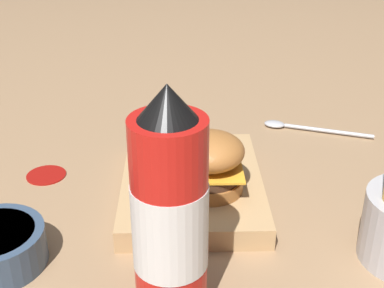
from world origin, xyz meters
name	(u,v)px	position (x,y,z in m)	size (l,w,h in m)	color
ground_plane	(198,185)	(0.00, 0.00, 0.00)	(6.00, 6.00, 0.00)	#9E7A56
serving_board	(192,185)	(-0.02, 0.01, 0.01)	(0.26, 0.19, 0.03)	tan
burger	(210,162)	(-0.06, -0.01, 0.07)	(0.09, 0.09, 0.08)	#AD6B33
ketchup_bottle	(170,216)	(-0.24, 0.04, 0.11)	(0.08, 0.08, 0.25)	red
spoon	(298,127)	(0.18, -0.18, 0.01)	(0.08, 0.18, 0.01)	#B2B2B7
ketchup_puddle	(46,175)	(0.03, 0.23, 0.00)	(0.06, 0.06, 0.00)	#9E140F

